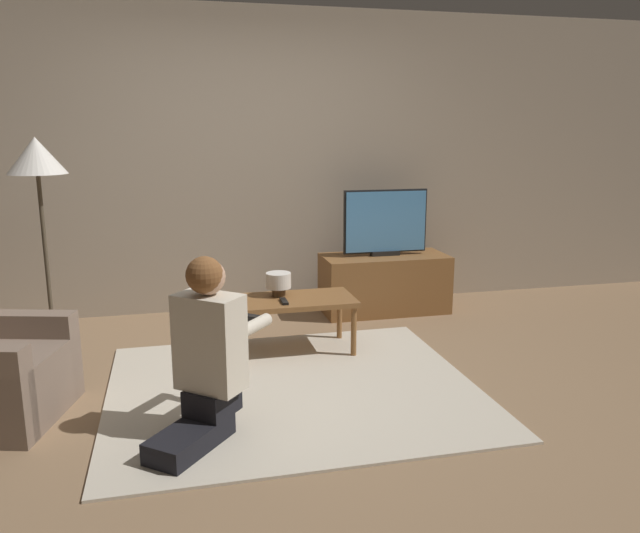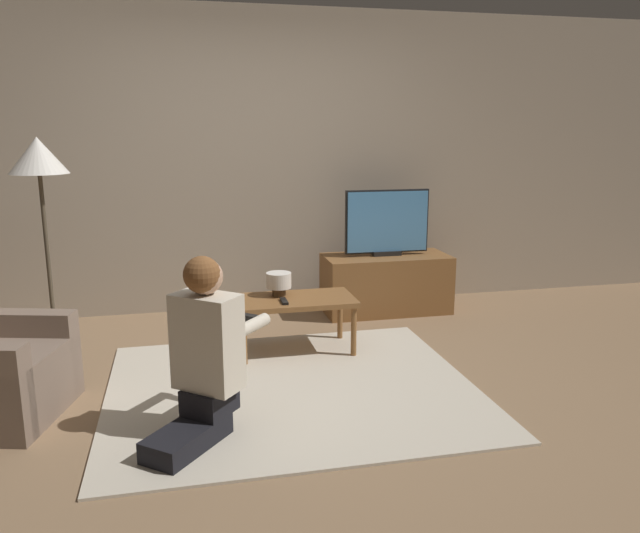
{
  "view_description": "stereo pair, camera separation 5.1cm",
  "coord_description": "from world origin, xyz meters",
  "px_view_note": "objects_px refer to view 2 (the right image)",
  "views": [
    {
      "loc": [
        -0.68,
        -3.56,
        1.59
      ],
      "look_at": [
        0.3,
        0.52,
        0.66
      ],
      "focal_mm": 35.0,
      "sensor_mm": 36.0,
      "label": 1
    },
    {
      "loc": [
        -0.63,
        -3.57,
        1.59
      ],
      "look_at": [
        0.3,
        0.52,
        0.66
      ],
      "focal_mm": 35.0,
      "sensor_mm": 36.0,
      "label": 2
    }
  ],
  "objects_px": {
    "tv": "(387,222)",
    "person_kneeling": "(205,351)",
    "table_lamp": "(279,282)",
    "floor_lamp": "(39,169)",
    "coffee_table": "(295,304)"
  },
  "relations": [
    {
      "from": "floor_lamp",
      "to": "table_lamp",
      "type": "height_order",
      "value": "floor_lamp"
    },
    {
      "from": "coffee_table",
      "to": "tv",
      "type": "bearing_deg",
      "value": 41.24
    },
    {
      "from": "floor_lamp",
      "to": "person_kneeling",
      "type": "bearing_deg",
      "value": -57.08
    },
    {
      "from": "coffee_table",
      "to": "table_lamp",
      "type": "relative_size",
      "value": 4.73
    },
    {
      "from": "tv",
      "to": "coffee_table",
      "type": "distance_m",
      "value": 1.37
    },
    {
      "from": "tv",
      "to": "table_lamp",
      "type": "bearing_deg",
      "value": -144.54
    },
    {
      "from": "tv",
      "to": "person_kneeling",
      "type": "distance_m",
      "value": 2.61
    },
    {
      "from": "tv",
      "to": "coffee_table",
      "type": "height_order",
      "value": "tv"
    },
    {
      "from": "tv",
      "to": "floor_lamp",
      "type": "height_order",
      "value": "floor_lamp"
    },
    {
      "from": "coffee_table",
      "to": "person_kneeling",
      "type": "relative_size",
      "value": 0.89
    },
    {
      "from": "person_kneeling",
      "to": "table_lamp",
      "type": "bearing_deg",
      "value": -75.54
    },
    {
      "from": "floor_lamp",
      "to": "person_kneeling",
      "type": "relative_size",
      "value": 1.61
    },
    {
      "from": "tv",
      "to": "table_lamp",
      "type": "distance_m",
      "value": 1.35
    },
    {
      "from": "floor_lamp",
      "to": "table_lamp",
      "type": "distance_m",
      "value": 1.83
    },
    {
      "from": "person_kneeling",
      "to": "floor_lamp",
      "type": "bearing_deg",
      "value": -17.37
    }
  ]
}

